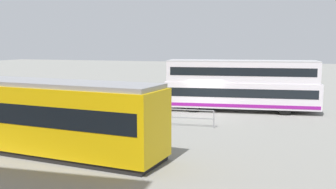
% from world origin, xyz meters
% --- Properties ---
extents(ground_plane, '(160.00, 160.00, 0.00)m').
position_xyz_m(ground_plane, '(0.00, 0.00, 0.00)').
color(ground_plane, gray).
extents(double_decker_bus, '(11.54, 4.02, 3.85)m').
position_xyz_m(double_decker_bus, '(-2.35, -2.48, 1.98)').
color(double_decker_bus, silver).
rests_on(double_decker_bus, ground).
extents(tram_yellow, '(14.29, 3.92, 3.39)m').
position_xyz_m(tram_yellow, '(5.94, 11.71, 1.76)').
color(tram_yellow, '#E5B70C').
rests_on(tram_yellow, ground).
extents(pedestrian_near_railing, '(0.44, 0.44, 1.67)m').
position_xyz_m(pedestrian_near_railing, '(3.22, 6.83, 0.96)').
color(pedestrian_near_railing, black).
rests_on(pedestrian_near_railing, ground).
extents(pedestrian_crossing, '(0.41, 0.41, 1.77)m').
position_xyz_m(pedestrian_crossing, '(0.62, 9.93, 1.03)').
color(pedestrian_crossing, '#4C3F2D').
rests_on(pedestrian_crossing, ground).
extents(pedestrian_railing, '(8.23, 0.76, 1.08)m').
position_xyz_m(pedestrian_railing, '(2.44, 4.36, 0.74)').
color(pedestrian_railing, gray).
rests_on(pedestrian_railing, ground).
extents(info_sign, '(1.03, 0.24, 2.24)m').
position_xyz_m(info_sign, '(6.92, 3.51, 1.54)').
color(info_sign, slate).
rests_on(info_sign, ground).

